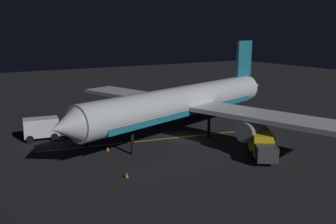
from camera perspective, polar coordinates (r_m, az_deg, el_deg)
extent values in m
cube|color=black|center=(46.01, 2.14, -4.11)|extent=(180.00, 180.00, 0.20)
cube|color=gold|center=(45.00, -2.96, -4.36)|extent=(5.07, 25.42, 0.01)
cylinder|color=silver|center=(44.92, 2.19, 1.60)|extent=(12.54, 29.88, 3.68)
cube|color=teal|center=(45.12, 2.18, 0.34)|extent=(11.01, 25.51, 0.66)
cone|color=silver|center=(34.29, -15.30, -2.20)|extent=(4.32, 3.89, 3.61)
cone|color=silver|center=(58.64, 12.68, 3.83)|extent=(4.48, 5.20, 3.31)
cube|color=teal|center=(55.87, 11.54, 8.02)|extent=(1.42, 3.54, 5.11)
cube|color=silver|center=(40.85, 14.52, -0.66)|extent=(17.14, 9.51, 0.50)
cylinder|color=slate|center=(40.52, 12.60, -2.70)|extent=(2.96, 3.68, 2.10)
cube|color=silver|center=(52.90, -5.22, 2.58)|extent=(17.14, 9.51, 0.50)
cylinder|color=slate|center=(51.76, -5.53, 0.78)|extent=(2.96, 3.68, 2.10)
cylinder|color=black|center=(39.80, -5.49, -4.60)|extent=(0.45, 0.45, 2.72)
cylinder|color=black|center=(46.25, 6.25, -2.21)|extent=(0.45, 0.45, 2.72)
cylinder|color=black|center=(48.86, 2.03, -1.36)|extent=(0.45, 0.45, 2.72)
cube|color=silver|center=(47.46, -18.82, -2.21)|extent=(2.65, 4.26, 2.18)
cube|color=#38383D|center=(47.80, -15.33, -2.31)|extent=(2.23, 2.07, 1.50)
cylinder|color=black|center=(47.84, -17.06, -3.33)|extent=(2.41, 1.22, 0.90)
cylinder|color=black|center=(47.68, -20.41, -3.62)|extent=(2.41, 1.22, 0.90)
cube|color=gold|center=(40.65, 13.90, -4.31)|extent=(4.93, 4.24, 2.14)
cube|color=#38383D|center=(37.79, 14.80, -6.14)|extent=(2.60, 2.66, 1.50)
cylinder|color=black|center=(39.49, 14.26, -6.46)|extent=(2.02, 2.42, 0.90)
cylinder|color=black|center=(42.44, 13.41, -5.09)|extent=(2.02, 2.42, 0.90)
cylinder|color=black|center=(43.45, -12.39, -4.67)|extent=(0.32, 0.32, 0.85)
cylinder|color=yellow|center=(43.24, -12.44, -3.72)|extent=(0.40, 0.40, 0.65)
sphere|color=tan|center=(43.12, -12.46, -3.15)|extent=(0.24, 0.24, 0.24)
cone|color=#EA590F|center=(34.04, -6.33, -9.53)|extent=(0.36, 0.36, 0.55)
cube|color=black|center=(34.14, -6.32, -9.94)|extent=(0.50, 0.50, 0.03)
cone|color=#EA590F|center=(46.54, -14.12, -3.81)|extent=(0.36, 0.36, 0.55)
cube|color=black|center=(46.62, -14.11, -4.12)|extent=(0.50, 0.50, 0.03)
cone|color=#EA590F|center=(41.52, -9.21, -5.56)|extent=(0.36, 0.36, 0.55)
cube|color=black|center=(41.60, -9.20, -5.90)|extent=(0.50, 0.50, 0.03)
cone|color=#EA590F|center=(49.51, -3.40, -2.49)|extent=(0.36, 0.36, 0.55)
cube|color=black|center=(49.58, -3.40, -2.78)|extent=(0.50, 0.50, 0.03)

